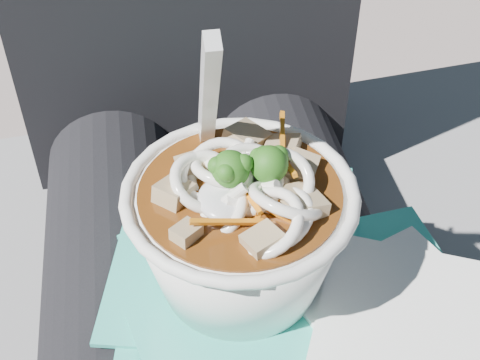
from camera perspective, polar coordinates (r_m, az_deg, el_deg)
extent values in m
cylinder|color=black|center=(0.58, -10.00, -13.17)|extent=(0.14, 0.48, 0.14)
cylinder|color=black|center=(0.60, 7.41, -10.89)|extent=(0.14, 0.48, 0.14)
cube|color=#2BB5A1|center=(0.54, 2.20, -6.64)|extent=(0.23, 0.24, 0.00)
cube|color=#2BB5A1|center=(0.53, 10.90, -7.74)|extent=(0.14, 0.12, 0.00)
cube|color=#2BB5A1|center=(0.52, 0.35, -7.98)|extent=(0.21, 0.22, 0.00)
cube|color=#2BB5A1|center=(0.51, 6.06, -10.42)|extent=(0.21, 0.22, 0.00)
cube|color=#2BB5A1|center=(0.54, -0.21, -5.70)|extent=(0.23, 0.24, 0.00)
cube|color=#2BB5A1|center=(0.51, -0.39, -9.33)|extent=(0.13, 0.11, 0.00)
cube|color=white|center=(0.50, 13.87, -11.10)|extent=(0.16, 0.16, 0.00)
cube|color=white|center=(0.50, 14.57, -11.40)|extent=(0.18, 0.18, 0.00)
torus|color=white|center=(0.45, 0.00, -1.13)|extent=(0.16, 0.16, 0.01)
cylinder|color=#4B250A|center=(0.45, 0.00, -1.41)|extent=(0.14, 0.14, 0.01)
torus|color=white|center=(0.43, 3.03, -3.38)|extent=(0.07, 0.07, 0.04)
torus|color=white|center=(0.45, -1.00, 0.17)|extent=(0.05, 0.06, 0.04)
torus|color=white|center=(0.44, -3.15, -0.23)|extent=(0.06, 0.06, 0.04)
torus|color=white|center=(0.42, 2.08, -3.67)|extent=(0.07, 0.07, 0.04)
torus|color=white|center=(0.45, -2.97, 0.23)|extent=(0.06, 0.05, 0.03)
torus|color=white|center=(0.43, 3.92, -1.77)|extent=(0.05, 0.06, 0.04)
torus|color=white|center=(0.45, -1.49, 0.63)|extent=(0.07, 0.07, 0.04)
torus|color=white|center=(0.45, -0.23, -0.66)|extent=(0.05, 0.05, 0.02)
torus|color=white|center=(0.46, -1.29, 1.03)|extent=(0.04, 0.04, 0.03)
torus|color=white|center=(0.43, -1.91, -2.67)|extent=(0.06, 0.06, 0.04)
torus|color=white|center=(0.45, 0.99, 0.08)|extent=(0.08, 0.07, 0.04)
torus|color=white|center=(0.44, 3.30, -0.16)|extent=(0.06, 0.05, 0.03)
torus|color=white|center=(0.44, 0.53, -0.44)|extent=(0.06, 0.06, 0.02)
torus|color=white|center=(0.45, -1.43, 0.78)|extent=(0.06, 0.06, 0.03)
torus|color=white|center=(0.45, -0.03, -1.12)|extent=(0.05, 0.05, 0.01)
cylinder|color=white|center=(0.44, -1.62, -0.10)|extent=(0.01, 0.04, 0.01)
cylinder|color=white|center=(0.43, 0.71, -1.94)|extent=(0.03, 0.01, 0.01)
cylinder|color=white|center=(0.45, 2.22, 1.12)|extent=(0.03, 0.02, 0.02)
cylinder|color=white|center=(0.44, 1.76, -0.73)|extent=(0.03, 0.02, 0.02)
cylinder|color=white|center=(0.46, 0.31, 1.98)|extent=(0.02, 0.03, 0.01)
cylinder|color=white|center=(0.43, -1.51, -2.05)|extent=(0.04, 0.01, 0.03)
cylinder|color=olive|center=(0.45, 2.44, 0.18)|extent=(0.01, 0.01, 0.01)
sphere|color=#195112|center=(0.44, 2.49, 1.34)|extent=(0.03, 0.03, 0.03)
sphere|color=#195112|center=(0.44, 2.01, 2.13)|extent=(0.01, 0.01, 0.01)
sphere|color=#195112|center=(0.44, 3.35, 1.79)|extent=(0.01, 0.01, 0.01)
sphere|color=#195112|center=(0.44, 3.31, 2.18)|extent=(0.01, 0.01, 0.01)
sphere|color=#195112|center=(0.44, 1.62, 1.98)|extent=(0.01, 0.01, 0.01)
cylinder|color=olive|center=(0.44, -0.81, -0.23)|extent=(0.01, 0.01, 0.01)
sphere|color=#195112|center=(0.43, -0.83, 0.93)|extent=(0.03, 0.03, 0.03)
sphere|color=#195112|center=(0.43, -1.96, 1.22)|extent=(0.01, 0.01, 0.01)
sphere|color=#195112|center=(0.44, -0.96, 1.79)|extent=(0.01, 0.01, 0.01)
sphere|color=#195112|center=(0.43, 0.30, 1.43)|extent=(0.01, 0.01, 0.01)
sphere|color=#195112|center=(0.42, -1.20, 0.62)|extent=(0.01, 0.01, 0.01)
cube|color=orange|center=(0.43, 0.61, -1.27)|extent=(0.01, 0.04, 0.00)
cube|color=orange|center=(0.45, 3.91, 1.49)|extent=(0.01, 0.04, 0.01)
cube|color=orange|center=(0.41, -1.12, -3.59)|extent=(0.05, 0.01, 0.01)
cube|color=orange|center=(0.44, 2.62, -0.17)|extent=(0.02, 0.03, 0.01)
cube|color=orange|center=(0.43, 2.85, -2.68)|extent=(0.04, 0.03, 0.01)
cube|color=orange|center=(0.44, 2.38, -0.69)|extent=(0.03, 0.05, 0.02)
cube|color=orange|center=(0.47, 3.62, 3.48)|extent=(0.01, 0.05, 0.01)
cube|color=orange|center=(0.44, 3.54, -1.73)|extent=(0.04, 0.02, 0.00)
cube|color=orange|center=(0.44, 3.72, -0.98)|extent=(0.05, 0.02, 0.02)
cube|color=#967955|center=(0.46, 5.24, 0.77)|extent=(0.03, 0.03, 0.02)
cube|color=#967955|center=(0.48, 3.71, 2.72)|extent=(0.03, 0.03, 0.02)
cube|color=#967955|center=(0.48, 0.53, 3.47)|extent=(0.04, 0.04, 0.02)
cube|color=#967955|center=(0.46, -3.87, 1.09)|extent=(0.03, 0.02, 0.02)
cube|color=#967955|center=(0.44, -5.67, -1.11)|extent=(0.03, 0.03, 0.02)
cube|color=#967955|center=(0.42, -4.61, -4.56)|extent=(0.02, 0.02, 0.01)
cube|color=#967955|center=(0.41, 1.96, -5.33)|extent=(0.03, 0.03, 0.02)
cube|color=#967955|center=(0.44, 5.26, -2.06)|extent=(0.03, 0.04, 0.02)
ellipsoid|color=silver|center=(0.43, -1.68, -1.68)|extent=(0.03, 0.04, 0.01)
cube|color=silver|center=(0.44, -2.69, 7.23)|extent=(0.01, 0.07, 0.12)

